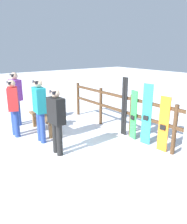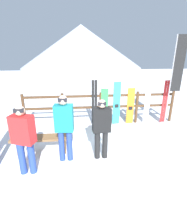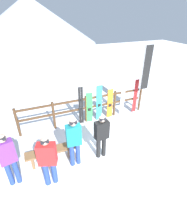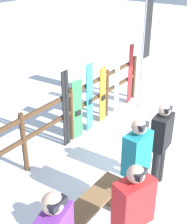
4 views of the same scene
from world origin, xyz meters
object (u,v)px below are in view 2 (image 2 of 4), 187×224
at_px(bench, 42,141).
at_px(ski_pair_black, 94,103).
at_px(ski_pair_white, 147,101).
at_px(rental_flag, 176,72).
at_px(snowboard_cyan, 117,104).
at_px(person_teal, 64,124).
at_px(person_red, 24,137).
at_px(snowboard_green, 104,107).
at_px(ski_pair_red, 165,102).
at_px(snowboard_orange, 130,106).
at_px(person_black, 101,126).

distance_m(bench, ski_pair_black, 2.41).
height_order(ski_pair_white, rental_flag, rental_flag).
height_order(bench, snowboard_cyan, snowboard_cyan).
bearing_deg(person_teal, ski_pair_white, 36.26).
bearing_deg(person_red, snowboard_green, 49.95).
distance_m(person_red, ski_pair_red, 5.12).
height_order(snowboard_green, rental_flag, rental_flag).
relative_size(ski_pair_black, snowboard_cyan, 1.05).
bearing_deg(person_teal, rental_flag, 26.02).
distance_m(snowboard_orange, ski_pair_red, 1.32).
xyz_separation_m(ski_pair_black, snowboard_green, (0.36, -0.00, -0.16)).
height_order(snowboard_green, ski_pair_white, ski_pair_white).
bearing_deg(snowboard_cyan, bench, -144.39).
xyz_separation_m(snowboard_cyan, ski_pair_white, (1.16, 0.00, 0.07)).
height_order(person_black, snowboard_cyan, snowboard_cyan).
xyz_separation_m(person_red, snowboard_cyan, (2.59, 2.55, -0.13)).
distance_m(person_red, snowboard_green, 3.34).
bearing_deg(rental_flag, ski_pair_white, 152.52).
xyz_separation_m(ski_pair_white, rental_flag, (0.71, -0.37, 1.09)).
xyz_separation_m(ski_pair_black, ski_pair_white, (1.97, 0.00, 0.03)).
distance_m(bench, snowboard_green, 2.64).
xyz_separation_m(person_black, snowboard_orange, (1.38, 2.12, -0.23)).
xyz_separation_m(ski_pair_black, rental_flag, (2.68, -0.37, 1.12)).
xyz_separation_m(bench, ski_pair_white, (3.58, 1.74, 0.50)).
bearing_deg(ski_pair_red, ski_pair_black, 180.00).
bearing_deg(person_teal, bench, 148.89).
bearing_deg(snowboard_green, ski_pair_black, 179.44).
distance_m(person_red, ski_pair_white, 4.54).
bearing_deg(rental_flag, bench, -162.31).
xyz_separation_m(snowboard_orange, rental_flag, (1.34, -0.37, 1.28)).
relative_size(bench, snowboard_orange, 1.17).
bearing_deg(person_teal, snowboard_orange, 43.07).
xyz_separation_m(bench, snowboard_orange, (2.95, 1.73, 0.32)).
height_order(person_teal, ski_pair_red, person_teal).
xyz_separation_m(snowboard_green, ski_pair_red, (2.29, 0.00, 0.13)).
relative_size(person_teal, rental_flag, 0.55).
height_order(ski_pair_red, rental_flag, rental_flag).
distance_m(ski_pair_black, ski_pair_red, 2.66).
relative_size(person_red, snowboard_green, 1.19).
bearing_deg(snowboard_orange, person_black, -123.13).
bearing_deg(ski_pair_white, rental_flag, -27.48).
xyz_separation_m(snowboard_cyan, rental_flag, (1.87, -0.37, 1.17)).
relative_size(person_black, ski_pair_white, 0.91).
bearing_deg(rental_flag, ski_pair_black, 172.17).
xyz_separation_m(snowboard_cyan, snowboard_orange, (0.53, -0.00, -0.12)).
xyz_separation_m(person_black, ski_pair_red, (2.70, 2.12, -0.10)).
bearing_deg(person_red, snowboard_orange, 39.24).
distance_m(bench, snowboard_cyan, 3.01).
distance_m(person_teal, ski_pair_red, 4.19).
bearing_deg(person_black, ski_pair_white, 46.50).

